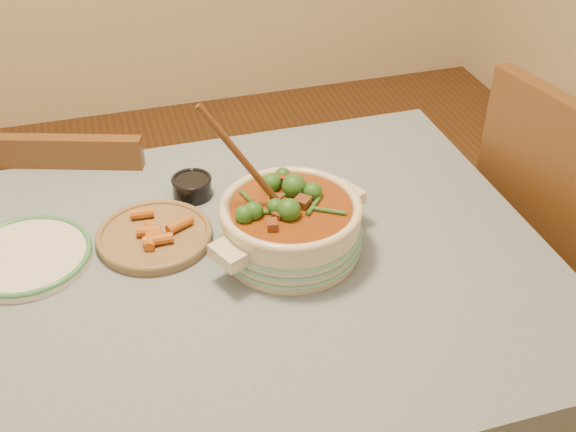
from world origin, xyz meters
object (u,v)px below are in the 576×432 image
object	(u,v)px
dining_table	(168,309)
fried_plate	(154,234)
stew_casserole	(290,222)
chair_far	(95,228)
chair_right	(568,238)
white_plate	(27,256)
condiment_bowl	(192,186)

from	to	relation	value
dining_table	fried_plate	size ratio (longest dim) A/B	5.27
stew_casserole	fried_plate	world-z (taller)	stew_casserole
fried_plate	chair_far	xyz separation A→B (m)	(-0.14, 0.47, -0.30)
dining_table	fried_plate	world-z (taller)	fried_plate
dining_table	chair_right	world-z (taller)	chair_right
white_plate	chair_right	size ratio (longest dim) A/B	0.36
dining_table	white_plate	world-z (taller)	white_plate
dining_table	white_plate	size ratio (longest dim) A/B	4.62
white_plate	fried_plate	bearing A→B (deg)	-1.37
stew_casserole	condiment_bowl	xyz separation A→B (m)	(-0.17, 0.27, -0.05)
condiment_bowl	dining_table	bearing A→B (deg)	-111.94
dining_table	condiment_bowl	bearing A→B (deg)	68.06
dining_table	chair_far	size ratio (longest dim) A/B	2.00
white_plate	chair_right	world-z (taller)	chair_right
chair_right	stew_casserole	bearing A→B (deg)	83.15
chair_right	white_plate	bearing A→B (deg)	76.01
white_plate	chair_far	world-z (taller)	chair_far
condiment_bowl	chair_far	world-z (taller)	chair_far
fried_plate	white_plate	bearing A→B (deg)	178.63
condiment_bowl	chair_far	bearing A→B (deg)	127.95
condiment_bowl	chair_far	distance (m)	0.51
dining_table	chair_right	size ratio (longest dim) A/B	1.67
dining_table	chair_right	xyz separation A→B (m)	(1.08, 0.07, -0.10)
dining_table	stew_casserole	world-z (taller)	stew_casserole
dining_table	white_plate	bearing A→B (deg)	152.93
white_plate	chair_far	size ratio (longest dim) A/B	0.43
dining_table	chair_right	bearing A→B (deg)	3.70
fried_plate	chair_right	distance (m)	1.10
fried_plate	chair_far	bearing A→B (deg)	106.23
dining_table	condiment_bowl	world-z (taller)	condiment_bowl
stew_casserole	white_plate	world-z (taller)	stew_casserole
condiment_bowl	fried_plate	xyz separation A→B (m)	(-0.11, -0.15, -0.01)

